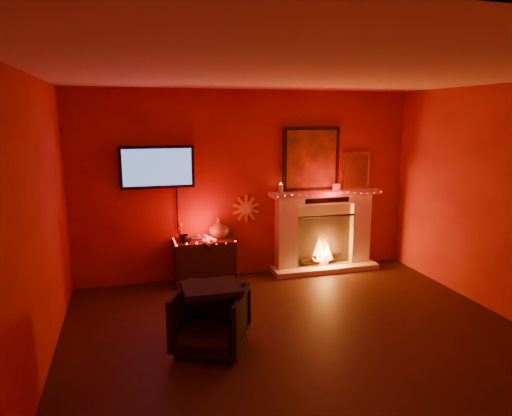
{
  "coord_description": "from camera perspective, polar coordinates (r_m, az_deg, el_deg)",
  "views": [
    {
      "loc": [
        -1.69,
        -3.85,
        2.32
      ],
      "look_at": [
        -0.12,
        1.7,
        1.16
      ],
      "focal_mm": 32.0,
      "sensor_mm": 36.0,
      "label": 1
    }
  ],
  "objects": [
    {
      "name": "room",
      "position": [
        4.32,
        7.71,
        -1.77
      ],
      "size": [
        5.0,
        5.0,
        5.0
      ],
      "color": "black",
      "rests_on": "ground"
    },
    {
      "name": "armchair",
      "position": [
        4.74,
        -5.65,
        -13.71
      ],
      "size": [
        0.93,
        0.94,
        0.64
      ],
      "primitive_type": "imported",
      "rotation": [
        0.0,
        0.0,
        -0.47
      ],
      "color": "black",
      "rests_on": "floor"
    },
    {
      "name": "console_table",
      "position": [
        6.49,
        -6.32,
        -6.2
      ],
      "size": [
        0.84,
        0.56,
        0.93
      ],
      "color": "black",
      "rests_on": "floor"
    },
    {
      "name": "sunburst_clock",
      "position": [
        6.67,
        -1.25,
        -0.08
      ],
      "size": [
        0.4,
        0.03,
        0.4
      ],
      "color": "gold",
      "rests_on": "room"
    },
    {
      "name": "tv",
      "position": [
        6.35,
        -12.23,
        5.0
      ],
      "size": [
        1.0,
        0.07,
        1.24
      ],
      "color": "black",
      "rests_on": "room"
    },
    {
      "name": "fireplace",
      "position": [
        7.04,
        8.38,
        -1.89
      ],
      "size": [
        1.72,
        0.4,
        2.18
      ],
      "color": "beige",
      "rests_on": "floor"
    }
  ]
}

